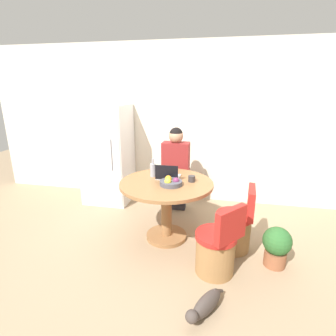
{
  "coord_description": "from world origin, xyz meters",
  "views": [
    {
      "loc": [
        0.62,
        -2.8,
        1.89
      ],
      "look_at": [
        -0.02,
        0.27,
        0.93
      ],
      "focal_mm": 28.0,
      "sensor_mm": 36.0,
      "label": 1
    }
  ],
  "objects_px": {
    "chair_near_right_corner": "(217,250)",
    "laptop": "(168,176)",
    "cat": "(205,305)",
    "chair_right_side": "(235,228)",
    "fruit_bowl": "(171,182)",
    "refrigerator": "(108,154)",
    "bottle": "(153,170)",
    "potted_plant": "(277,245)",
    "dining_table": "(166,197)",
    "person_seated": "(176,166)"
  },
  "relations": [
    {
      "from": "dining_table",
      "to": "fruit_bowl",
      "type": "relative_size",
      "value": 4.32
    },
    {
      "from": "fruit_bowl",
      "to": "bottle",
      "type": "bearing_deg",
      "value": 137.56
    },
    {
      "from": "dining_table",
      "to": "fruit_bowl",
      "type": "height_order",
      "value": "fruit_bowl"
    },
    {
      "from": "chair_right_side",
      "to": "fruit_bowl",
      "type": "relative_size",
      "value": 3.01
    },
    {
      "from": "refrigerator",
      "to": "cat",
      "type": "distance_m",
      "value": 2.89
    },
    {
      "from": "refrigerator",
      "to": "person_seated",
      "type": "relative_size",
      "value": 1.22
    },
    {
      "from": "dining_table",
      "to": "fruit_bowl",
      "type": "bearing_deg",
      "value": -52.41
    },
    {
      "from": "chair_near_right_corner",
      "to": "potted_plant",
      "type": "bearing_deg",
      "value": 151.92
    },
    {
      "from": "chair_near_right_corner",
      "to": "laptop",
      "type": "xyz_separation_m",
      "value": [
        -0.66,
        0.68,
        0.54
      ]
    },
    {
      "from": "potted_plant",
      "to": "chair_near_right_corner",
      "type": "bearing_deg",
      "value": -158.46
    },
    {
      "from": "bottle",
      "to": "potted_plant",
      "type": "distance_m",
      "value": 1.7
    },
    {
      "from": "chair_right_side",
      "to": "fruit_bowl",
      "type": "height_order",
      "value": "fruit_bowl"
    },
    {
      "from": "bottle",
      "to": "cat",
      "type": "relative_size",
      "value": 0.5
    },
    {
      "from": "chair_near_right_corner",
      "to": "cat",
      "type": "height_order",
      "value": "chair_near_right_corner"
    },
    {
      "from": "fruit_bowl",
      "to": "bottle",
      "type": "distance_m",
      "value": 0.4
    },
    {
      "from": "dining_table",
      "to": "fruit_bowl",
      "type": "distance_m",
      "value": 0.27
    },
    {
      "from": "fruit_bowl",
      "to": "cat",
      "type": "bearing_deg",
      "value": -63.55
    },
    {
      "from": "dining_table",
      "to": "potted_plant",
      "type": "bearing_deg",
      "value": -13.32
    },
    {
      "from": "cat",
      "to": "potted_plant",
      "type": "xyz_separation_m",
      "value": [
        0.71,
        0.82,
        0.16
      ]
    },
    {
      "from": "dining_table",
      "to": "potted_plant",
      "type": "height_order",
      "value": "dining_table"
    },
    {
      "from": "person_seated",
      "to": "potted_plant",
      "type": "bearing_deg",
      "value": 139.83
    },
    {
      "from": "chair_near_right_corner",
      "to": "cat",
      "type": "distance_m",
      "value": 0.6
    },
    {
      "from": "laptop",
      "to": "chair_right_side",
      "type": "bearing_deg",
      "value": 167.37
    },
    {
      "from": "laptop",
      "to": "bottle",
      "type": "height_order",
      "value": "bottle"
    },
    {
      "from": "refrigerator",
      "to": "dining_table",
      "type": "bearing_deg",
      "value": -39.28
    },
    {
      "from": "dining_table",
      "to": "laptop",
      "type": "xyz_separation_m",
      "value": [
        -0.01,
        0.13,
        0.24
      ]
    },
    {
      "from": "dining_table",
      "to": "person_seated",
      "type": "distance_m",
      "value": 0.82
    },
    {
      "from": "refrigerator",
      "to": "chair_right_side",
      "type": "distance_m",
      "value": 2.4
    },
    {
      "from": "fruit_bowl",
      "to": "cat",
      "type": "relative_size",
      "value": 0.56
    },
    {
      "from": "potted_plant",
      "to": "laptop",
      "type": "bearing_deg",
      "value": 161.53
    },
    {
      "from": "chair_near_right_corner",
      "to": "potted_plant",
      "type": "height_order",
      "value": "chair_near_right_corner"
    },
    {
      "from": "bottle",
      "to": "chair_right_side",
      "type": "bearing_deg",
      "value": -12.31
    },
    {
      "from": "chair_near_right_corner",
      "to": "person_seated",
      "type": "relative_size",
      "value": 0.6
    },
    {
      "from": "refrigerator",
      "to": "chair_right_side",
      "type": "xyz_separation_m",
      "value": [
        2.08,
        -1.07,
        -0.54
      ]
    },
    {
      "from": "fruit_bowl",
      "to": "cat",
      "type": "xyz_separation_m",
      "value": [
        0.51,
        -1.03,
        -0.72
      ]
    },
    {
      "from": "chair_near_right_corner",
      "to": "fruit_bowl",
      "type": "height_order",
      "value": "fruit_bowl"
    },
    {
      "from": "person_seated",
      "to": "cat",
      "type": "relative_size",
      "value": 2.81
    },
    {
      "from": "bottle",
      "to": "cat",
      "type": "distance_m",
      "value": 1.71
    },
    {
      "from": "chair_right_side",
      "to": "cat",
      "type": "relative_size",
      "value": 1.69
    },
    {
      "from": "refrigerator",
      "to": "fruit_bowl",
      "type": "bearing_deg",
      "value": -40.21
    },
    {
      "from": "chair_right_side",
      "to": "fruit_bowl",
      "type": "distance_m",
      "value": 0.95
    },
    {
      "from": "cat",
      "to": "potted_plant",
      "type": "relative_size",
      "value": 1.04
    },
    {
      "from": "laptop",
      "to": "refrigerator",
      "type": "bearing_deg",
      "value": -35.65
    },
    {
      "from": "refrigerator",
      "to": "chair_near_right_corner",
      "type": "xyz_separation_m",
      "value": [
        1.88,
        -1.56,
        -0.54
      ]
    },
    {
      "from": "refrigerator",
      "to": "potted_plant",
      "type": "distance_m",
      "value": 2.89
    },
    {
      "from": "chair_right_side",
      "to": "cat",
      "type": "distance_m",
      "value": 1.11
    },
    {
      "from": "refrigerator",
      "to": "fruit_bowl",
      "type": "height_order",
      "value": "refrigerator"
    },
    {
      "from": "refrigerator",
      "to": "dining_table",
      "type": "height_order",
      "value": "refrigerator"
    },
    {
      "from": "chair_near_right_corner",
      "to": "fruit_bowl",
      "type": "bearing_deg",
      "value": -88.02
    },
    {
      "from": "laptop",
      "to": "cat",
      "type": "xyz_separation_m",
      "value": [
        0.59,
        -1.25,
        -0.72
      ]
    }
  ]
}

